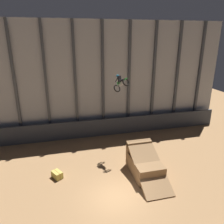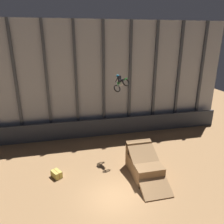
% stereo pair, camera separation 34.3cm
% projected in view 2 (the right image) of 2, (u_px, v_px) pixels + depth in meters
% --- Properties ---
extents(ground_plane, '(60.00, 60.00, 0.00)m').
position_uv_depth(ground_plane, '(114.00, 197.00, 15.69)').
color(ground_plane, '#9E754C').
extents(arena_back_wall, '(32.00, 0.40, 12.65)m').
position_uv_depth(arena_back_wall, '(90.00, 81.00, 24.06)').
color(arena_back_wall, '#A3A8B2').
rests_on(arena_back_wall, ground_plane).
extents(lower_barrier, '(31.36, 0.20, 2.02)m').
position_uv_depth(lower_barrier, '(92.00, 128.00, 24.97)').
color(lower_barrier, '#383D47').
rests_on(lower_barrier, ground_plane).
extents(dirt_ramp, '(2.23, 4.98, 2.47)m').
position_uv_depth(dirt_ramp, '(144.00, 164.00, 18.21)').
color(dirt_ramp, '#966F48').
rests_on(dirt_ramp, ground_plane).
extents(rider_bike_solo, '(1.37, 1.82, 1.67)m').
position_uv_depth(rider_bike_solo, '(121.00, 83.00, 19.52)').
color(rider_bike_solo, black).
extents(hay_bale_trackside, '(0.98, 1.08, 0.57)m').
position_uv_depth(hay_bale_trackside, '(57.00, 174.00, 17.85)').
color(hay_bale_trackside, '#CCB751').
rests_on(hay_bale_trackside, ground_plane).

